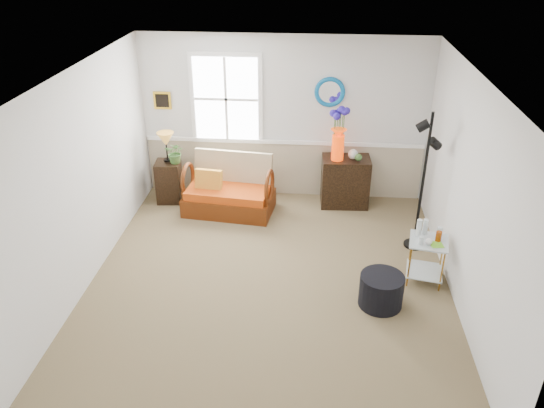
# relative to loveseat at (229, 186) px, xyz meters

# --- Properties ---
(floor) EXTENTS (4.50, 5.00, 0.01)m
(floor) POSITION_rel_loveseat_xyz_m (0.80, -1.78, -0.44)
(floor) COLOR #786547
(floor) RESTS_ON ground
(ceiling) EXTENTS (4.50, 5.00, 0.01)m
(ceiling) POSITION_rel_loveseat_xyz_m (0.80, -1.78, 2.16)
(ceiling) COLOR white
(ceiling) RESTS_ON walls
(walls) EXTENTS (4.51, 5.01, 2.60)m
(walls) POSITION_rel_loveseat_xyz_m (0.80, -1.78, 0.86)
(walls) COLOR silver
(walls) RESTS_ON floor
(wainscot) EXTENTS (4.46, 0.02, 0.90)m
(wainscot) POSITION_rel_loveseat_xyz_m (0.80, 0.70, 0.01)
(wainscot) COLOR tan
(wainscot) RESTS_ON walls
(chair_rail) EXTENTS (4.46, 0.04, 0.06)m
(chair_rail) POSITION_rel_loveseat_xyz_m (0.80, 0.69, 0.48)
(chair_rail) COLOR white
(chair_rail) RESTS_ON walls
(window) EXTENTS (1.14, 0.06, 1.44)m
(window) POSITION_rel_loveseat_xyz_m (-0.10, 0.69, 1.16)
(window) COLOR white
(window) RESTS_ON walls
(picture) EXTENTS (0.28, 0.03, 0.28)m
(picture) POSITION_rel_loveseat_xyz_m (-1.12, 0.70, 1.11)
(picture) COLOR gold
(picture) RESTS_ON walls
(mirror) EXTENTS (0.47, 0.07, 0.47)m
(mirror) POSITION_rel_loveseat_xyz_m (1.50, 0.70, 1.31)
(mirror) COLOR #088CBF
(mirror) RESTS_ON walls
(loveseat) EXTENTS (1.43, 0.91, 0.88)m
(loveseat) POSITION_rel_loveseat_xyz_m (0.00, 0.00, 0.00)
(loveseat) COLOR #53250D
(loveseat) RESTS_ON floor
(throw_pillow) EXTENTS (0.42, 0.15, 0.41)m
(throw_pillow) POSITION_rel_loveseat_xyz_m (-0.30, -0.04, 0.05)
(throw_pillow) COLOR #D45C14
(throw_pillow) RESTS_ON loveseat
(lamp_stand) EXTENTS (0.41, 0.41, 0.68)m
(lamp_stand) POSITION_rel_loveseat_xyz_m (-1.02, 0.28, -0.10)
(lamp_stand) COLOR #301E10
(lamp_stand) RESTS_ON floor
(table_lamp) EXTENTS (0.29, 0.29, 0.49)m
(table_lamp) POSITION_rel_loveseat_xyz_m (-1.01, 0.31, 0.48)
(table_lamp) COLOR gold
(table_lamp) RESTS_ON lamp_stand
(potted_plant) EXTENTS (0.35, 0.38, 0.27)m
(potted_plant) POSITION_rel_loveseat_xyz_m (-0.86, 0.27, 0.37)
(potted_plant) COLOR #3F6C30
(potted_plant) RESTS_ON lamp_stand
(cabinet) EXTENTS (0.76, 0.51, 0.79)m
(cabinet) POSITION_rel_loveseat_xyz_m (1.80, 0.40, -0.04)
(cabinet) COLOR #301E10
(cabinet) RESTS_ON floor
(flower_vase) EXTENTS (0.28, 0.28, 0.83)m
(flower_vase) POSITION_rel_loveseat_xyz_m (1.65, 0.35, 0.77)
(flower_vase) COLOR red
(flower_vase) RESTS_ON cabinet
(side_table) EXTENTS (0.53, 0.53, 0.58)m
(side_table) POSITION_rel_loveseat_xyz_m (2.75, -1.60, -0.15)
(side_table) COLOR #A87425
(side_table) RESTS_ON floor
(tabletop_items) EXTENTS (0.43, 0.43, 0.22)m
(tabletop_items) POSITION_rel_loveseat_xyz_m (2.75, -1.56, 0.25)
(tabletop_items) COLOR silver
(tabletop_items) RESTS_ON side_table
(floor_lamp) EXTENTS (0.29, 0.29, 1.95)m
(floor_lamp) POSITION_rel_loveseat_xyz_m (2.75, -0.78, 0.53)
(floor_lamp) COLOR black
(floor_lamp) RESTS_ON floor
(ottoman) EXTENTS (0.65, 0.65, 0.40)m
(ottoman) POSITION_rel_loveseat_xyz_m (2.15, -2.14, -0.24)
(ottoman) COLOR black
(ottoman) RESTS_ON floor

